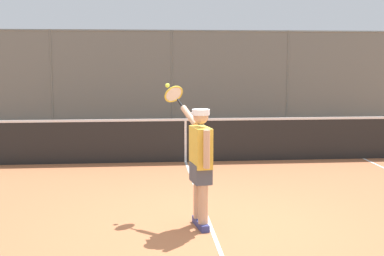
{
  "coord_description": "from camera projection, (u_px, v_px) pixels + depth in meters",
  "views": [
    {
      "loc": [
        0.84,
        6.59,
        2.24
      ],
      "look_at": [
        0.05,
        -2.22,
        1.05
      ],
      "focal_mm": 47.66,
      "sensor_mm": 36.0,
      "label": 1
    }
  ],
  "objects": [
    {
      "name": "ground_plane",
      "position": [
        211.0,
        227.0,
        6.88
      ],
      "size": [
        60.0,
        60.0,
        0.0
      ],
      "primitive_type": "plane",
      "color": "#B76B42"
    },
    {
      "name": "tennis_net",
      "position": [
        186.0,
        140.0,
        11.18
      ],
      "size": [
        10.52,
        0.09,
        1.07
      ],
      "color": "#2D2D2D",
      "rests_on": "ground"
    },
    {
      "name": "tennis_player",
      "position": [
        200.0,
        159.0,
        6.76
      ],
      "size": [
        0.63,
        1.3,
        1.89
      ],
      "rotation": [
        0.0,
        0.0,
        -1.41
      ],
      "color": "navy",
      "rests_on": "ground"
    },
    {
      "name": "fence_backdrop",
      "position": [
        171.0,
        84.0,
        17.46
      ],
      "size": [
        18.59,
        1.37,
        3.2
      ],
      "color": "slate",
      "rests_on": "ground"
    }
  ]
}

